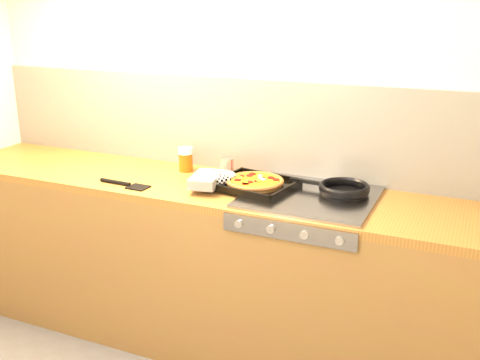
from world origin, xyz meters
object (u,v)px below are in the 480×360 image
at_px(frying_pan, 343,189).
at_px(tomato_can, 227,167).
at_px(pizza_on_tray, 242,181).
at_px(juice_glass, 186,159).

height_order(frying_pan, tomato_can, tomato_can).
bearing_deg(pizza_on_tray, juice_glass, 158.40).
bearing_deg(tomato_can, juice_glass, 179.25).
distance_m(pizza_on_tray, tomato_can, 0.22).
bearing_deg(pizza_on_tray, frying_pan, 10.92).
bearing_deg(juice_glass, frying_pan, -4.34).
distance_m(pizza_on_tray, frying_pan, 0.49).
bearing_deg(tomato_can, frying_pan, -5.72).
height_order(pizza_on_tray, juice_glass, juice_glass).
distance_m(frying_pan, tomato_can, 0.64).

